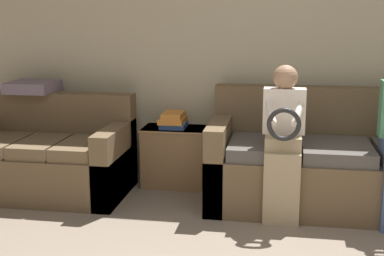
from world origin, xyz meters
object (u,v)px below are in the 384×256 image
object	(u,v)px
child_left_seated	(283,136)
book_stack	(173,120)
couch_side	(49,158)
throw_pillow	(33,87)
couch_main	(334,166)
side_shelf	(175,156)

from	to	relation	value
child_left_seated	book_stack	size ratio (longest dim) A/B	4.12
couch_side	throw_pillow	distance (m)	0.72
couch_main	throw_pillow	distance (m)	2.84
book_stack	throw_pillow	bearing A→B (deg)	-176.74
couch_main	child_left_seated	distance (m)	0.67
couch_side	book_stack	world-z (taller)	couch_side
child_left_seated	book_stack	world-z (taller)	child_left_seated
child_left_seated	side_shelf	distance (m)	1.28
couch_side	child_left_seated	world-z (taller)	child_left_seated
couch_main	couch_side	bearing A→B (deg)	-178.58
book_stack	throw_pillow	world-z (taller)	throw_pillow
side_shelf	book_stack	xyz separation A→B (m)	(-0.01, -0.01, 0.34)
side_shelf	book_stack	bearing A→B (deg)	-149.12
couch_side	side_shelf	distance (m)	1.15
side_shelf	throw_pillow	bearing A→B (deg)	-176.53
book_stack	couch_main	bearing A→B (deg)	-11.97
couch_side	book_stack	xyz separation A→B (m)	(1.08, 0.37, 0.32)
couch_main	book_stack	xyz separation A→B (m)	(-1.44, 0.30, 0.28)
side_shelf	throw_pillow	world-z (taller)	throw_pillow
couch_side	throw_pillow	size ratio (longest dim) A/B	3.44
side_shelf	book_stack	world-z (taller)	book_stack
couch_main	side_shelf	bearing A→B (deg)	167.75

